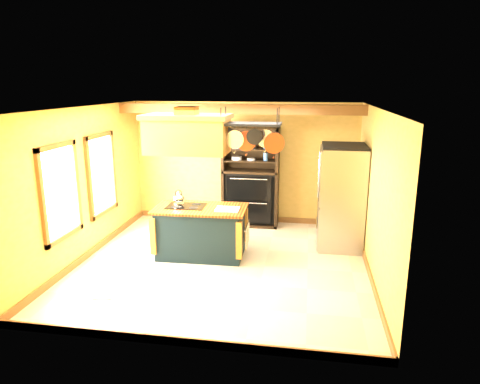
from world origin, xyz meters
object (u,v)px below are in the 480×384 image
(pot_rack, at_px, (251,132))
(kitchen_island, at_px, (201,231))
(refrigerator, at_px, (341,199))
(hutch, at_px, (251,187))
(range_hood, at_px, (187,133))

(pot_rack, bearing_deg, kitchen_island, 179.95)
(kitchen_island, height_order, pot_rack, pot_rack)
(pot_rack, xyz_separation_m, refrigerator, (1.61, 0.92, -1.35))
(pot_rack, distance_m, refrigerator, 2.29)
(hutch, bearing_deg, pot_rack, -82.26)
(hutch, bearing_deg, refrigerator, -29.09)
(range_hood, distance_m, hutch, 2.56)
(pot_rack, bearing_deg, range_hood, -180.00)
(range_hood, distance_m, refrigerator, 3.16)
(hutch, bearing_deg, range_hood, -113.36)
(refrigerator, xyz_separation_m, hutch, (-1.88, 1.05, -0.10))
(range_hood, bearing_deg, refrigerator, 18.54)
(kitchen_island, xyz_separation_m, refrigerator, (2.53, 0.91, 0.48))
(kitchen_island, bearing_deg, range_hood, 178.73)
(pot_rack, relative_size, refrigerator, 0.58)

